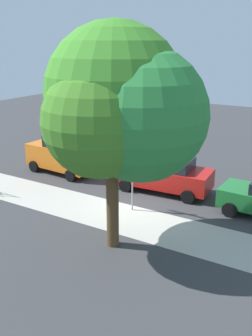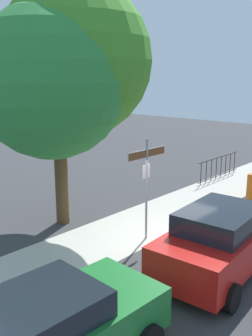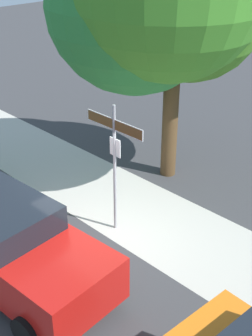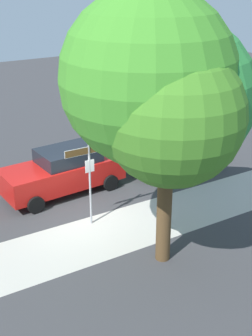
{
  "view_description": "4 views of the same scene",
  "coord_description": "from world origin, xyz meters",
  "views": [
    {
      "loc": [
        -7.76,
        13.53,
        7.03
      ],
      "look_at": [
        -0.02,
        0.58,
        1.95
      ],
      "focal_mm": 40.39,
      "sensor_mm": 36.0,
      "label": 1
    },
    {
      "loc": [
        -8.71,
        -6.45,
        4.87
      ],
      "look_at": [
        -0.23,
        1.24,
        2.11
      ],
      "focal_mm": 40.43,
      "sensor_mm": 36.0,
      "label": 2
    },
    {
      "loc": [
        6.44,
        -5.86,
        6.55
      ],
      "look_at": [
        0.07,
        0.45,
        1.73
      ],
      "focal_mm": 49.64,
      "sensor_mm": 36.0,
      "label": 3
    },
    {
      "loc": [
        5.82,
        12.72,
        8.04
      ],
      "look_at": [
        -1.23,
        1.05,
        2.08
      ],
      "focal_mm": 49.18,
      "sensor_mm": 36.0,
      "label": 4
    }
  ],
  "objects": [
    {
      "name": "iron_fence",
      "position": [
        7.73,
        2.3,
        0.56
      ],
      "size": [
        3.78,
        0.04,
        1.07
      ],
      "color": "black",
      "rests_on": "ground_plane"
    },
    {
      "name": "car_green",
      "position": [
        -5.54,
        -1.92,
        0.81
      ],
      "size": [
        4.1,
        2.11,
        1.55
      ],
      "rotation": [
        0.0,
        0.0,
        -0.04
      ],
      "color": "#1E6C2D",
      "rests_on": "ground_plane"
    },
    {
      "name": "ground_plane",
      "position": [
        0.0,
        0.0,
        0.0
      ],
      "size": [
        60.0,
        60.0,
        0.0
      ],
      "primitive_type": "plane",
      "color": "#38383A"
    },
    {
      "name": "car_red",
      "position": [
        -0.45,
        -2.3,
        0.89
      ],
      "size": [
        4.78,
        2.3,
        1.74
      ],
      "rotation": [
        0.0,
        0.0,
        0.07
      ],
      "color": "red",
      "rests_on": "ground_plane"
    },
    {
      "name": "shade_tree",
      "position": [
        -1.21,
        2.89,
        4.93
      ],
      "size": [
        5.6,
        5.29,
        7.74
      ],
      "color": "#523B21",
      "rests_on": "ground_plane"
    },
    {
      "name": "sidewalk_strip",
      "position": [
        2.0,
        1.3,
        0.0
      ],
      "size": [
        24.0,
        2.6,
        0.0
      ],
      "primitive_type": "cube",
      "color": "#B1ADA2",
      "rests_on": "ground_plane"
    },
    {
      "name": "street_sign",
      "position": [
        -0.24,
        0.4,
        2.16
      ],
      "size": [
        1.69,
        0.07,
        3.13
      ],
      "color": "#9EA0A5",
      "rests_on": "ground_plane"
    }
  ]
}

